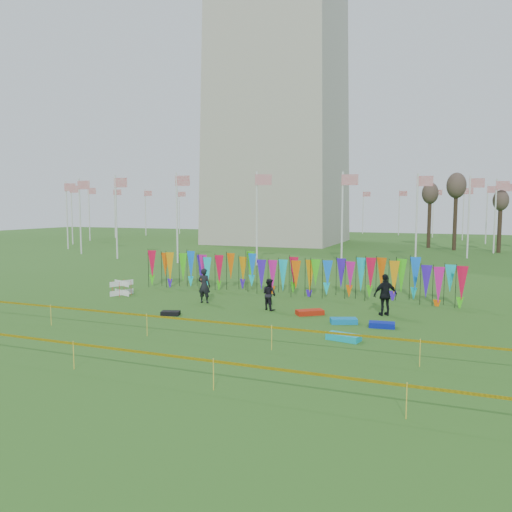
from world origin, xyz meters
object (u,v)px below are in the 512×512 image
(box_kite, at_px, (122,288))
(kite_bag_red, at_px, (310,312))
(person_right, at_px, (385,295))
(kite_bag_black, at_px, (171,313))
(kite_bag_turquoise, at_px, (344,321))
(kite_bag_teal, at_px, (344,337))
(person_mid, at_px, (269,294))
(person_left, at_px, (204,286))
(kite_bag_blue, at_px, (382,325))

(box_kite, distance_m, kite_bag_red, 11.41)
(person_right, distance_m, kite_bag_black, 10.03)
(kite_bag_turquoise, distance_m, kite_bag_teal, 2.76)
(person_right, height_order, kite_bag_red, person_right)
(box_kite, bearing_deg, person_mid, -4.38)
(box_kite, bearing_deg, kite_bag_turquoise, -9.40)
(person_left, height_order, kite_bag_red, person_left)
(person_left, bearing_deg, kite_bag_teal, 148.19)
(person_mid, xyz_separation_m, kite_bag_black, (-3.87, -2.82, -0.68))
(person_right, xyz_separation_m, kite_bag_black, (-9.32, -3.61, -0.88))
(kite_bag_turquoise, xyz_separation_m, kite_bag_teal, (0.55, -2.71, 0.01))
(box_kite, xyz_separation_m, kite_bag_turquoise, (13.20, -2.18, -0.31))
(person_right, distance_m, kite_bag_teal, 5.14)
(person_left, distance_m, kite_bag_teal, 9.55)
(kite_bag_turquoise, bearing_deg, kite_bag_black, -170.31)
(kite_bag_turquoise, xyz_separation_m, kite_bag_red, (-1.83, 1.14, 0.00))
(kite_bag_blue, relative_size, kite_bag_black, 1.24)
(box_kite, distance_m, person_right, 14.67)
(person_left, relative_size, kite_bag_turquoise, 1.63)
(kite_bag_turquoise, height_order, kite_bag_teal, kite_bag_teal)
(person_right, height_order, kite_bag_teal, person_right)
(person_mid, xyz_separation_m, person_right, (5.45, 0.79, 0.20))
(person_left, distance_m, person_mid, 3.82)
(kite_bag_turquoise, distance_m, kite_bag_blue, 1.65)
(person_right, distance_m, kite_bag_red, 3.59)
(kite_bag_blue, xyz_separation_m, kite_bag_red, (-3.48, 1.27, 0.01))
(kite_bag_teal, bearing_deg, box_kite, 160.42)
(person_mid, height_order, person_right, person_right)
(kite_bag_blue, distance_m, kite_bag_black, 9.57)
(kite_bag_red, bearing_deg, kite_bag_blue, -20.11)
(person_mid, distance_m, kite_bag_black, 4.84)
(person_mid, height_order, kite_bag_teal, person_mid)
(person_left, bearing_deg, box_kite, -5.67)
(person_left, height_order, kite_bag_teal, person_left)
(kite_bag_turquoise, bearing_deg, person_left, 166.19)
(person_right, height_order, kite_bag_turquoise, person_right)
(kite_bag_turquoise, relative_size, kite_bag_black, 1.34)
(person_mid, relative_size, kite_bag_teal, 1.25)
(person_right, xyz_separation_m, kite_bag_red, (-3.30, -1.13, -0.86))
(person_right, relative_size, kite_bag_turquoise, 1.72)
(box_kite, height_order, kite_bag_turquoise, box_kite)
(person_left, distance_m, kite_bag_red, 6.04)
(person_left, height_order, kite_bag_black, person_left)
(box_kite, xyz_separation_m, kite_bag_red, (11.36, -1.04, -0.31))
(kite_bag_turquoise, bearing_deg, kite_bag_blue, -4.56)
(person_left, xyz_separation_m, kite_bag_turquoise, (7.77, -1.91, -0.81))
(person_mid, distance_m, kite_bag_teal, 6.21)
(person_left, relative_size, kite_bag_red, 1.46)
(person_right, xyz_separation_m, kite_bag_blue, (0.18, -2.40, -0.86))
(kite_bag_black, bearing_deg, kite_bag_red, 22.40)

